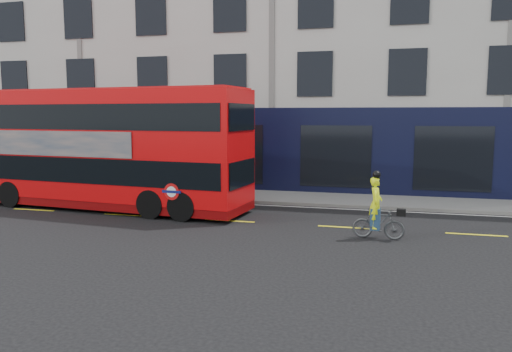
% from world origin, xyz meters
% --- Properties ---
extents(ground, '(120.00, 120.00, 0.00)m').
position_xyz_m(ground, '(0.00, 0.00, 0.00)').
color(ground, black).
rests_on(ground, ground).
extents(pavement, '(60.00, 3.00, 0.12)m').
position_xyz_m(pavement, '(0.00, 6.50, 0.06)').
color(pavement, gray).
rests_on(pavement, ground).
extents(kerb, '(60.00, 0.12, 0.13)m').
position_xyz_m(kerb, '(0.00, 5.00, 0.07)').
color(kerb, slate).
rests_on(kerb, ground).
extents(building_terrace, '(50.00, 10.07, 15.00)m').
position_xyz_m(building_terrace, '(0.00, 12.94, 7.49)').
color(building_terrace, beige).
rests_on(building_terrace, ground).
extents(road_edge_line, '(58.00, 0.10, 0.01)m').
position_xyz_m(road_edge_line, '(0.00, 4.70, 0.00)').
color(road_edge_line, silver).
rests_on(road_edge_line, ground).
extents(lane_dashes, '(58.00, 0.12, 0.01)m').
position_xyz_m(lane_dashes, '(0.00, 1.50, 0.00)').
color(lane_dashes, yellow).
rests_on(lane_dashes, ground).
extents(bus, '(11.75, 3.73, 4.66)m').
position_xyz_m(bus, '(-5.38, 2.60, 2.39)').
color(bus, red).
rests_on(bus, ground).
extents(cyclist, '(1.55, 0.58, 2.05)m').
position_xyz_m(cyclist, '(5.03, 0.23, 0.69)').
color(cyclist, '#424547').
rests_on(cyclist, ground).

